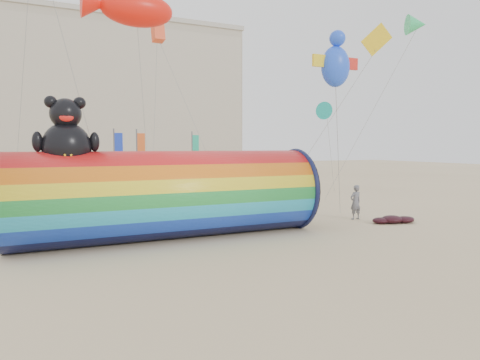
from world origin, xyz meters
name	(u,v)px	position (x,y,z in m)	size (l,w,h in m)	color
ground	(244,238)	(0.00, 0.00, 0.00)	(160.00, 160.00, 0.00)	#CCB58C
hotel_building	(4,96)	(-12.00, 45.95, 10.31)	(60.40, 15.40, 20.60)	#B7AD99
windsock_assembly	(170,192)	(-2.91, 1.35, 1.99)	(13.00, 3.96, 5.99)	red
kite_handler	(356,202)	(7.50, 1.67, 0.94)	(0.69, 0.45, 1.88)	slate
fabric_bundle	(394,220)	(8.65, -0.01, 0.17)	(2.62, 1.35, 0.41)	#3A0A15
festival_banners	(154,164)	(-0.26, 15.33, 2.64)	(7.48, 3.60, 5.20)	#59595E
flying_kites	(187,23)	(-0.65, 5.65, 10.49)	(30.49, 14.46, 9.55)	#FF1B0D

